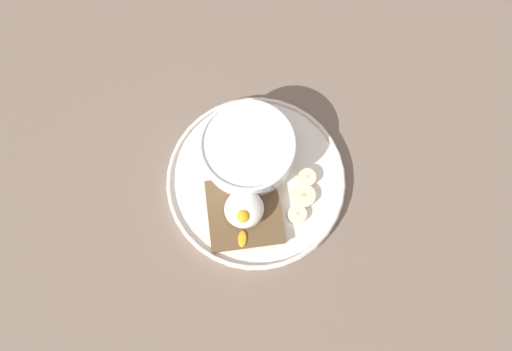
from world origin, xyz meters
The scene contains 8 objects.
ground_plane centered at (0.00, 0.00, 1.00)cm, with size 120.00×120.00×2.00cm, color #726153.
plate centered at (0.00, 0.00, 2.80)cm, with size 26.62×26.62×1.60cm.
oatmeal_bowl centered at (0.20, -3.81, 5.88)cm, with size 13.81×13.81×5.62cm.
toast_slice centered at (3.14, 4.38, 3.73)cm, with size 12.20×12.20×1.29cm.
poached_egg centered at (3.19, 4.51, 5.83)cm, with size 5.60×7.79×3.32cm.
banana_slice_front centered at (-5.77, 4.62, 3.53)cm, with size 4.43×4.39×1.18cm.
banana_slice_left centered at (-7.11, 2.20, 3.63)cm, with size 3.83×3.84×1.34cm.
banana_slice_back centered at (-4.01, 6.95, 3.45)cm, with size 3.14×3.11×0.96cm.
Camera 1 is at (6.34, 19.84, 73.89)cm, focal length 35.00 mm.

